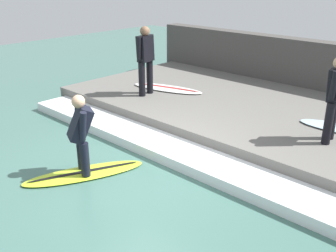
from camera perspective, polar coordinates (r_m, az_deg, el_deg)
The scene contains 9 objects.
ground_plane at distance 6.91m, azimuth -3.82°, elevation -6.90°, with size 28.00×28.00×0.00m, color #426B60.
concrete_ledge at distance 9.36m, azimuth 12.02°, elevation 1.82°, with size 4.40×9.13×0.39m, color #66635E.
back_wall at distance 11.30m, azimuth 18.90°, elevation 7.76°, with size 0.50×9.59×1.60m, color #474442.
wave_foam_crest at distance 7.43m, azimuth 1.22°, elevation -3.83°, with size 0.84×8.67×0.20m, color white.
surfboard_riding at distance 7.00m, azimuth -12.00°, elevation -6.70°, with size 2.13×1.34×0.07m.
surfer_riding at distance 6.66m, azimuth -12.53°, elevation -0.67°, with size 0.54×0.59×1.38m.
surfer_waiting_near at distance 7.49m, azimuth 23.02°, elevation 4.13°, with size 0.53×0.30×1.56m.
surfer_waiting_far at distance 9.71m, azimuth -3.30°, elevation 9.96°, with size 0.57×0.31×1.68m.
surfboard_waiting_far at distance 10.34m, azimuth -0.09°, elevation 5.50°, with size 1.08×2.06×0.07m.
Camera 1 is at (-4.10, -4.47, 3.30)m, focal length 42.00 mm.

